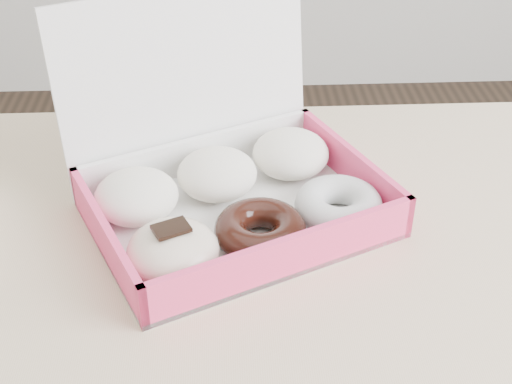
{
  "coord_description": "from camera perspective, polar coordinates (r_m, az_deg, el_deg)",
  "views": [
    {
      "loc": [
        -0.03,
        -0.49,
        1.22
      ],
      "look_at": [
        -0.0,
        0.15,
        0.78
      ],
      "focal_mm": 50.0,
      "sensor_mm": 36.0,
      "label": 1
    }
  ],
  "objects": [
    {
      "name": "table",
      "position": [
        0.74,
        0.77,
        -13.58
      ],
      "size": [
        1.2,
        0.8,
        0.75
      ],
      "color": "#CDB186",
      "rests_on": "ground"
    },
    {
      "name": "donut_box",
      "position": [
        0.78,
        -2.29,
        0.4
      ],
      "size": [
        0.38,
        0.36,
        0.22
      ],
      "rotation": [
        0.0,
        0.0,
        0.43
      ],
      "color": "white",
      "rests_on": "table"
    }
  ]
}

